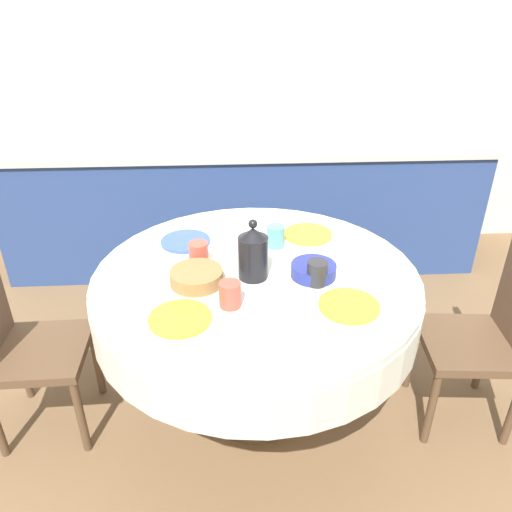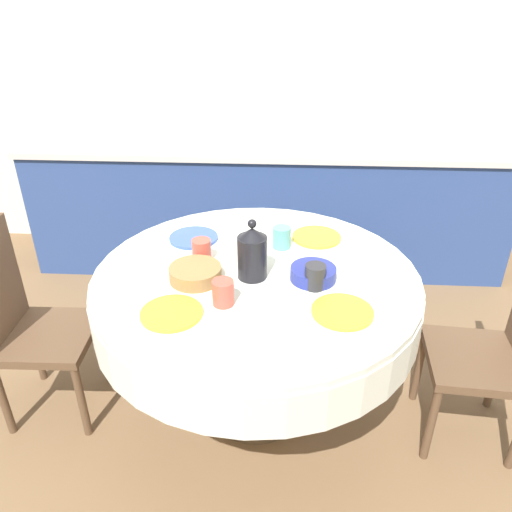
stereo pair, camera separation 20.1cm
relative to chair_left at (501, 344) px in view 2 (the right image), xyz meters
The scene contains 17 objects.
ground_plane 1.14m from the chair_left, behind, with size 12.00×12.00×0.00m, color brown.
wall_back 2.30m from the chair_left, 118.17° to the left, with size 7.00×0.05×2.60m.
kitchen_counter 1.87m from the chair_left, 123.01° to the left, with size 3.24×0.64×0.88m.
dining_table 1.03m from the chair_left, behind, with size 1.35×1.35×0.77m.
chair_left is the anchor object (origin of this frame).
chair_right 2.04m from the chair_left, behind, with size 0.41×0.41×0.94m.
plate_near_left 1.35m from the chair_left, behind, with size 0.23×0.23×0.01m, color yellow.
cup_near_left 1.18m from the chair_left, behind, with size 0.08×0.08×0.10m, color #CC4C3D.
plate_near_right 0.76m from the chair_left, 165.26° to the right, with size 0.23×0.23×0.01m, color yellow.
cup_near_right 0.84m from the chair_left, behind, with size 0.08×0.08×0.10m, color #28282D.
plate_far_left 1.40m from the chair_left, 164.27° to the left, with size 0.23×0.23×0.01m, color #3856AD.
cup_far_left 1.31m from the chair_left, behind, with size 0.08×0.08×0.10m, color #CC4C3D.
plate_far_right 0.90m from the chair_left, 151.28° to the left, with size 0.23×0.23×0.01m, color yellow.
cup_far_right 1.02m from the chair_left, 160.95° to the left, with size 0.08×0.08×0.10m, color #5BA39E.
coffee_carafe 1.10m from the chair_left, behind, with size 0.12×0.12×0.26m.
bread_basket 1.29m from the chair_left, behind, with size 0.21×0.21×0.06m, color olive.
fruit_bowl 0.84m from the chair_left, behind, with size 0.18×0.18×0.05m, color navy.
Camera 2 is at (0.10, -1.76, 1.83)m, focal length 35.00 mm.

